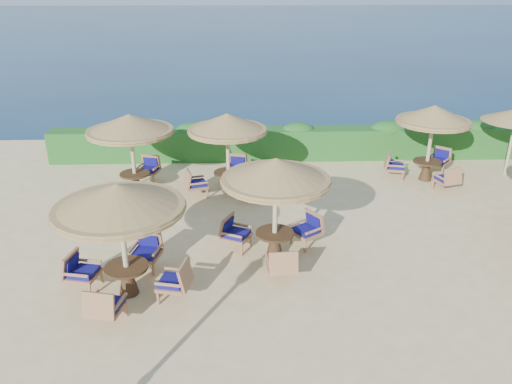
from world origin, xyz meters
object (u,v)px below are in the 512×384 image
at_px(cafe_set_0, 121,221).
at_px(cafe_set_1, 276,189).
at_px(cafe_set_4, 228,138).
at_px(cafe_set_5, 432,130).
at_px(cafe_set_3, 131,135).

height_order(cafe_set_0, cafe_set_1, same).
height_order(cafe_set_4, cafe_set_5, same).
bearing_deg(cafe_set_3, cafe_set_1, -44.99).
relative_size(cafe_set_0, cafe_set_1, 1.04).
relative_size(cafe_set_0, cafe_set_3, 1.00).
height_order(cafe_set_1, cafe_set_5, same).
height_order(cafe_set_1, cafe_set_3, same).
distance_m(cafe_set_0, cafe_set_5, 11.14).
bearing_deg(cafe_set_1, cafe_set_0, -156.42).
bearing_deg(cafe_set_4, cafe_set_1, -73.99).
distance_m(cafe_set_1, cafe_set_4, 4.42).
bearing_deg(cafe_set_1, cafe_set_3, 135.01).
xyz_separation_m(cafe_set_0, cafe_set_5, (9.01, 6.55, 0.00)).
relative_size(cafe_set_1, cafe_set_5, 1.02).
bearing_deg(cafe_set_5, cafe_set_0, -143.99).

